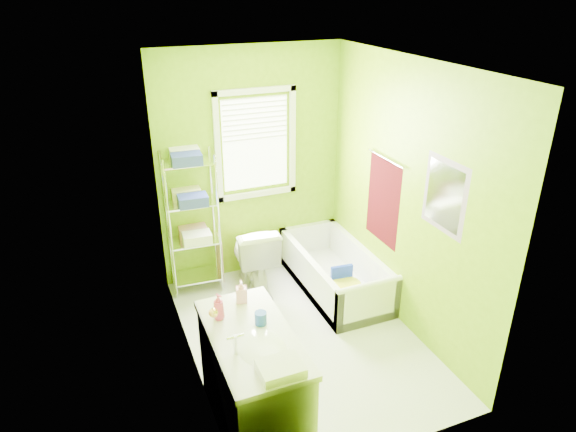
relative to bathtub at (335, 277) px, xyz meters
name	(u,v)px	position (x,y,z in m)	size (l,w,h in m)	color
ground	(302,337)	(-0.69, -0.65, -0.16)	(2.90, 2.90, 0.00)	silver
room_envelope	(304,191)	(-0.69, -0.65, 1.39)	(2.14, 2.94, 2.62)	#709B07
window	(256,139)	(-0.64, 0.77, 1.45)	(0.92, 0.05, 1.22)	white
door	(220,341)	(-1.73, -1.65, 0.84)	(0.09, 0.80, 2.00)	white
right_wall_decor	(406,198)	(0.35, -0.67, 1.16)	(0.04, 1.48, 1.17)	#41070A
bathtub	(335,277)	(0.00, 0.00, 0.00)	(0.72, 1.55, 0.50)	white
toilet	(253,256)	(-0.83, 0.38, 0.25)	(0.45, 0.79, 0.81)	white
vanity	(254,379)	(-1.46, -1.50, 0.30)	(0.59, 1.15, 1.08)	white
wire_shelf_unit	(193,207)	(-1.41, 0.62, 0.83)	(0.56, 0.45, 1.62)	silver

